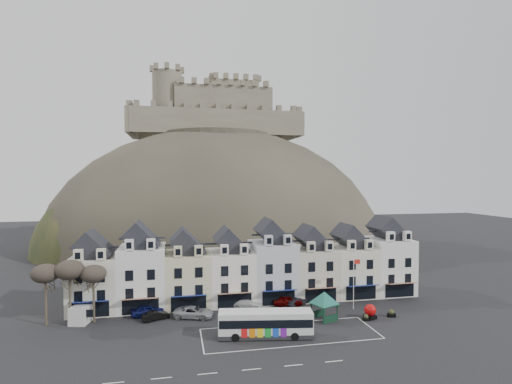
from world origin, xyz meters
TOP-DOWN VIEW (x-y plane):
  - ground at (0.00, 0.00)m, footprint 300.00×300.00m
  - coach_bay_markings at (2.00, 1.25)m, footprint 22.00×7.50m
  - townhouse_terrace at (0.15, 15.97)m, footprint 54.40×9.35m
  - castle_hill at (1.25, 68.95)m, footprint 100.00×76.00m
  - castle at (0.51, 75.93)m, footprint 50.20×22.20m
  - tree_left_far at (-29.00, 10.50)m, footprint 3.61×3.61m
  - tree_left_mid at (-26.00, 10.50)m, footprint 3.78×3.78m
  - tree_left_near at (-23.00, 10.50)m, footprint 3.43×3.43m
  - bus at (-1.22, 0.90)m, footprint 11.84×4.50m
  - bus_shelter at (8.07, 5.07)m, footprint 5.73×5.73m
  - red_buoy at (14.53, 4.20)m, footprint 1.77×1.77m
  - flagpole at (14.09, 8.41)m, footprint 1.11×0.16m
  - white_van at (-24.39, 11.60)m, footprint 3.36×5.53m
  - planter_west at (13.57, 3.53)m, footprint 0.94×0.63m
  - planter_east at (17.79, 4.21)m, footprint 1.14×0.76m
  - car_navy at (-16.00, 11.59)m, footprint 4.88×2.61m
  - car_black at (-14.80, 9.65)m, footprint 3.97×2.77m
  - car_silver at (-9.60, 9.50)m, footprint 5.99×4.03m
  - car_white at (-1.45, 12.00)m, footprint 5.06×3.45m
  - car_maroon at (4.80, 12.00)m, footprint 4.80×2.41m
  - car_charcoal at (6.33, 12.00)m, footprint 3.94×2.64m

SIDE VIEW (x-z plane):
  - ground at x=0.00m, z-range 0.00..0.00m
  - coach_bay_markings at x=2.00m, z-range -0.01..0.01m
  - castle_hill at x=1.25m, z-range -33.89..34.11m
  - planter_west at x=13.57m, z-range -0.02..0.89m
  - planter_east at x=17.79m, z-range -0.02..1.06m
  - car_charcoal at x=6.33m, z-range 0.00..1.23m
  - car_black at x=-14.80m, z-range 0.00..1.24m
  - car_white at x=-1.45m, z-range 0.00..1.36m
  - car_silver at x=-9.60m, z-range 0.00..1.55m
  - car_maroon at x=4.80m, z-range 0.00..1.57m
  - car_navy at x=-16.00m, z-range 0.00..1.58m
  - red_buoy at x=14.53m, z-range 0.02..2.05m
  - white_van at x=-24.39m, z-range 0.00..2.36m
  - bus at x=-1.22m, z-range 0.17..3.43m
  - bus_shelter at x=8.07m, z-range 1.09..5.01m
  - flagpole at x=14.09m, z-range 0.55..8.24m
  - townhouse_terrace at x=0.15m, z-range -0.60..11.20m
  - tree_left_near at x=-23.00m, z-range 2.64..10.47m
  - tree_left_far at x=-29.00m, z-range 2.78..11.02m
  - tree_left_mid at x=-26.00m, z-range 2.92..11.56m
  - castle at x=0.51m, z-range 29.19..51.19m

